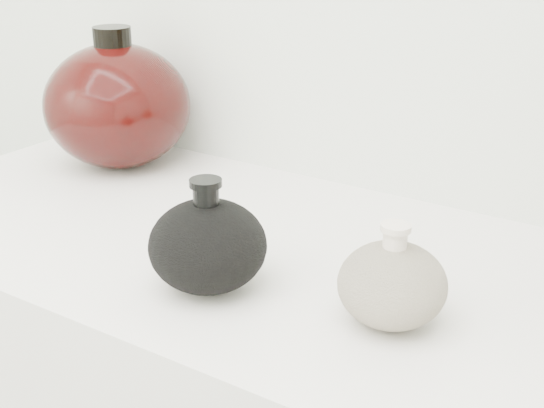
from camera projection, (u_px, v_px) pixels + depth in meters
The scene contains 3 objects.
black_gourd_vase at pixel (208, 245), 0.81m from camera, with size 0.13×0.13×0.13m.
cream_gourd_vase at pixel (392, 284), 0.75m from camera, with size 0.13×0.13×0.11m.
left_round_pot at pixel (117, 105), 1.18m from camera, with size 0.23×0.23×0.22m.
Camera 1 is at (0.43, 0.25, 1.30)m, focal length 50.00 mm.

